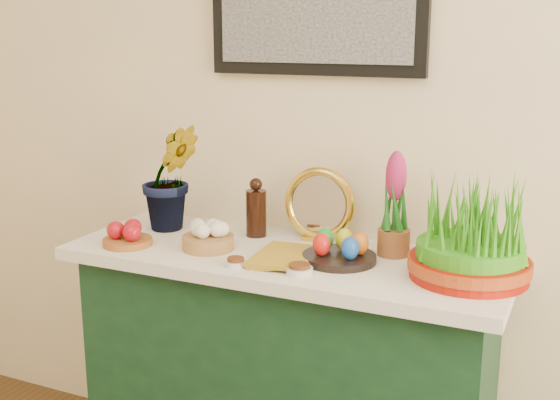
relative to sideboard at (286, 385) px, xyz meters
The scene contains 13 objects.
sideboard is the anchor object (origin of this frame).
tablecloth 0.45m from the sideboard, ahead, with size 1.40×0.55×0.04m, color white.
hyacinth_green 0.86m from the sideboard, behind, with size 0.25×0.21×0.49m, color #1D6A1E.
apple_bowl 0.72m from the sideboard, 163.17° to the right, with size 0.21×0.21×0.08m.
garlic_basket 0.56m from the sideboard, 161.81° to the right, with size 0.21×0.21×0.09m.
vinegar_cruet 0.59m from the sideboard, 144.34° to the left, with size 0.07×0.07×0.20m.
mirror 0.61m from the sideboard, 74.78° to the left, with size 0.25×0.07×0.25m.
book 0.49m from the sideboard, 121.74° to the right, with size 0.16×0.24×0.03m, color #B08A20.
spice_dish_left 0.52m from the sideboard, 113.11° to the right, with size 0.06×0.06×0.03m.
spice_dish_right 0.52m from the sideboard, 55.90° to the right, with size 0.08×0.08×0.03m.
egg_plate 0.53m from the sideboard, ahead, with size 0.28×0.28×0.09m.
hyacinth_pink 0.70m from the sideboard, 19.05° to the left, with size 0.10×0.10×0.33m.
wheatgrass_sabzeh 0.82m from the sideboard, ahead, with size 0.34×0.34×0.28m.
Camera 1 is at (0.60, 0.06, 1.58)m, focal length 45.00 mm.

